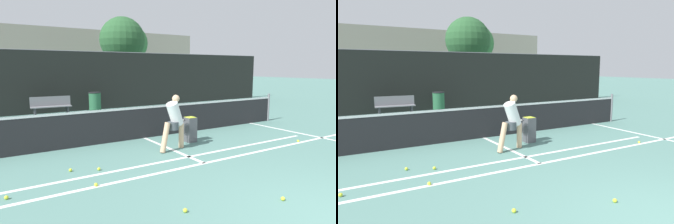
% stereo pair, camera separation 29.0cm
% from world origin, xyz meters
% --- Properties ---
extents(court_baseline_near, '(11.00, 0.10, 0.01)m').
position_xyz_m(court_baseline_near, '(0.00, 3.33, 0.00)').
color(court_baseline_near, white).
rests_on(court_baseline_near, ground).
extents(court_service_line, '(8.25, 0.10, 0.01)m').
position_xyz_m(court_service_line, '(0.00, 3.90, 0.00)').
color(court_service_line, white).
rests_on(court_service_line, ground).
extents(court_center_mark, '(0.10, 2.83, 0.01)m').
position_xyz_m(court_center_mark, '(0.00, 4.75, 0.00)').
color(court_center_mark, white).
rests_on(court_center_mark, ground).
extents(court_sideline_right, '(0.10, 3.83, 0.01)m').
position_xyz_m(court_sideline_right, '(4.51, 4.75, 0.00)').
color(court_sideline_right, white).
rests_on(court_sideline_right, ground).
extents(net, '(11.09, 0.09, 1.07)m').
position_xyz_m(net, '(0.00, 6.16, 0.51)').
color(net, slate).
rests_on(net, ground).
extents(fence_back, '(24.00, 0.06, 2.87)m').
position_xyz_m(fence_back, '(0.00, 12.87, 1.43)').
color(fence_back, black).
rests_on(fence_back, ground).
extents(player_practicing, '(1.10, 0.75, 1.41)m').
position_xyz_m(player_practicing, '(0.07, 4.64, 0.76)').
color(player_practicing, '#DBAD84').
rests_on(player_practicing, ground).
extents(tennis_ball_scattered_0, '(0.07, 0.07, 0.07)m').
position_xyz_m(tennis_ball_scattered_0, '(-0.13, 1.22, 0.03)').
color(tennis_ball_scattered_0, '#D1E033').
rests_on(tennis_ball_scattered_0, ground).
extents(tennis_ball_scattered_1, '(0.07, 0.07, 0.07)m').
position_xyz_m(tennis_ball_scattered_1, '(-2.12, 4.13, 0.03)').
color(tennis_ball_scattered_1, '#D1E033').
rests_on(tennis_ball_scattered_1, ground).
extents(tennis_ball_scattered_2, '(0.07, 0.07, 0.07)m').
position_xyz_m(tennis_ball_scattered_2, '(1.56, 5.81, 0.03)').
color(tennis_ball_scattered_2, '#D1E033').
rests_on(tennis_ball_scattered_2, ground).
extents(tennis_ball_scattered_3, '(0.07, 0.07, 0.07)m').
position_xyz_m(tennis_ball_scattered_3, '(-2.63, 4.37, 0.03)').
color(tennis_ball_scattered_3, '#D1E033').
rests_on(tennis_ball_scattered_3, ground).
extents(tennis_ball_scattered_4, '(0.07, 0.07, 0.07)m').
position_xyz_m(tennis_ball_scattered_4, '(-1.67, 1.72, 0.03)').
color(tennis_ball_scattered_4, '#D1E033').
rests_on(tennis_ball_scattered_4, ground).
extents(tennis_ball_scattered_5, '(0.07, 0.07, 0.07)m').
position_xyz_m(tennis_ball_scattered_5, '(3.45, 3.40, 0.03)').
color(tennis_ball_scattered_5, '#D1E033').
rests_on(tennis_ball_scattered_5, ground).
extents(tennis_ball_scattered_7, '(0.07, 0.07, 0.07)m').
position_xyz_m(tennis_ball_scattered_7, '(-2.45, 3.35, 0.03)').
color(tennis_ball_scattered_7, '#D1E033').
rests_on(tennis_ball_scattered_7, ground).
extents(tennis_ball_scattered_8, '(0.07, 0.07, 0.07)m').
position_xyz_m(tennis_ball_scattered_8, '(-3.83, 3.60, 0.03)').
color(tennis_ball_scattered_8, '#D1E033').
rests_on(tennis_ball_scattered_8, ground).
extents(ball_hopper, '(0.28, 0.28, 0.71)m').
position_xyz_m(ball_hopper, '(0.89, 5.06, 0.37)').
color(ball_hopper, '#4C4C51').
rests_on(ball_hopper, ground).
extents(courtside_bench, '(1.65, 0.49, 0.86)m').
position_xyz_m(courtside_bench, '(-1.54, 11.74, 0.47)').
color(courtside_bench, slate).
rests_on(courtside_bench, ground).
extents(trash_bin, '(0.57, 0.57, 0.95)m').
position_xyz_m(trash_bin, '(0.44, 11.91, 0.48)').
color(trash_bin, '#28603D').
rests_on(trash_bin, ground).
extents(parked_car, '(1.84, 4.55, 1.39)m').
position_xyz_m(parked_car, '(0.59, 17.17, 0.59)').
color(parked_car, navy).
rests_on(parked_car, ground).
extents(tree_west, '(3.32, 3.32, 5.83)m').
position_xyz_m(tree_west, '(7.25, 22.76, 4.16)').
color(tree_west, brown).
rests_on(tree_west, ground).
extents(tree_mid, '(3.16, 3.16, 5.56)m').
position_xyz_m(tree_mid, '(4.61, 18.13, 3.96)').
color(tree_mid, brown).
rests_on(tree_mid, ground).
extents(building_far, '(36.00, 2.40, 5.84)m').
position_xyz_m(building_far, '(0.00, 29.59, 2.92)').
color(building_far, gray).
rests_on(building_far, ground).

